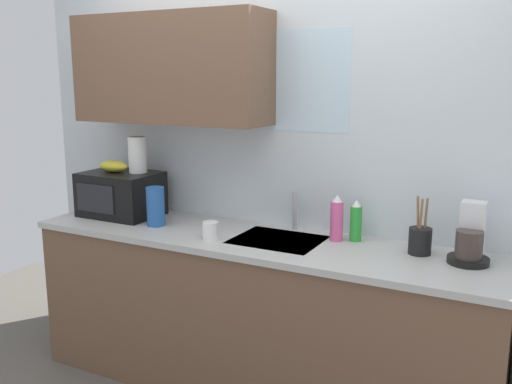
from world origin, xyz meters
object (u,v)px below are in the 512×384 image
(microwave, at_px, (121,194))
(dish_soap_bottle_pink, at_px, (337,219))
(dish_soap_bottle_green, at_px, (356,222))
(cereal_canister, at_px, (156,206))
(mug_white, at_px, (210,231))
(banana_bunch, at_px, (114,166))
(coffee_maker, at_px, (470,240))
(utensil_crock, at_px, (420,240))
(paper_towel_roll, at_px, (137,155))

(microwave, bearing_deg, dish_soap_bottle_pink, 4.15)
(microwave, distance_m, dish_soap_bottle_green, 1.47)
(cereal_canister, distance_m, mug_white, 0.44)
(banana_bunch, relative_size, coffee_maker, 0.71)
(banana_bunch, bearing_deg, dish_soap_bottle_pink, 3.94)
(mug_white, distance_m, utensil_crock, 1.07)
(utensil_crock, bearing_deg, paper_towel_roll, -179.34)
(paper_towel_roll, bearing_deg, coffee_maker, 0.25)
(microwave, xyz_separation_m, mug_white, (0.77, -0.19, -0.09))
(utensil_crock, bearing_deg, banana_bunch, -177.85)
(microwave, bearing_deg, paper_towel_roll, 27.17)
(paper_towel_roll, bearing_deg, banana_bunch, -161.57)
(microwave, height_order, banana_bunch, banana_bunch)
(dish_soap_bottle_green, height_order, cereal_canister, cereal_canister)
(utensil_crock, bearing_deg, microwave, -177.74)
(banana_bunch, distance_m, mug_white, 0.88)
(microwave, bearing_deg, banana_bunch, 178.20)
(paper_towel_roll, relative_size, cereal_canister, 0.97)
(dish_soap_bottle_pink, bearing_deg, mug_white, -154.38)
(cereal_canister, bearing_deg, banana_bunch, 165.62)
(paper_towel_roll, distance_m, dish_soap_bottle_green, 1.39)
(paper_towel_roll, distance_m, dish_soap_bottle_pink, 1.30)
(dish_soap_bottle_green, bearing_deg, utensil_crock, -11.49)
(coffee_maker, distance_m, dish_soap_bottle_pink, 0.67)
(banana_bunch, xyz_separation_m, paper_towel_roll, (0.15, 0.05, 0.08))
(mug_white, bearing_deg, microwave, 166.23)
(paper_towel_roll, distance_m, cereal_canister, 0.39)
(microwave, xyz_separation_m, banana_bunch, (-0.05, 0.00, 0.17))
(paper_towel_roll, height_order, cereal_canister, paper_towel_roll)
(banana_bunch, relative_size, utensil_crock, 0.69)
(coffee_maker, distance_m, mug_white, 1.29)
(microwave, relative_size, banana_bunch, 2.30)
(dish_soap_bottle_green, distance_m, mug_white, 0.77)
(paper_towel_roll, xyz_separation_m, dish_soap_bottle_pink, (1.27, 0.05, -0.26))
(paper_towel_roll, distance_m, coffee_maker, 1.96)
(microwave, distance_m, coffee_maker, 2.04)
(coffee_maker, bearing_deg, cereal_canister, -174.67)
(microwave, height_order, dish_soap_bottle_pink, microwave)
(dish_soap_bottle_pink, bearing_deg, paper_towel_roll, -177.84)
(dish_soap_bottle_green, height_order, mug_white, dish_soap_bottle_green)
(dish_soap_bottle_green, height_order, utensil_crock, utensil_crock)
(dish_soap_bottle_pink, relative_size, utensil_crock, 0.85)
(banana_bunch, height_order, dish_soap_bottle_green, banana_bunch)
(banana_bunch, distance_m, paper_towel_roll, 0.18)
(dish_soap_bottle_green, relative_size, mug_white, 2.32)
(coffee_maker, xyz_separation_m, dish_soap_bottle_pink, (-0.67, 0.04, 0.01))
(paper_towel_roll, relative_size, dish_soap_bottle_green, 1.00)
(microwave, xyz_separation_m, coffee_maker, (2.04, 0.06, -0.03))
(microwave, height_order, cereal_canister, microwave)
(dish_soap_bottle_green, xyz_separation_m, mug_white, (-0.69, -0.33, -0.06))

